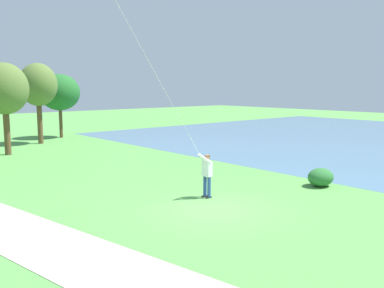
{
  "coord_description": "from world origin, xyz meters",
  "views": [
    {
      "loc": [
        -9.93,
        -10.34,
        4.36
      ],
      "look_at": [
        0.51,
        1.68,
        2.16
      ],
      "focal_mm": 38.76,
      "sensor_mm": 36.0,
      "label": 1
    }
  ],
  "objects_px": {
    "lakeside_shrub": "(321,177)",
    "tree_lakeside_far": "(38,85)",
    "tree_horizon_far": "(60,92)",
    "person_kite_flyer": "(207,172)",
    "tree_lakeside_near": "(4,89)"
  },
  "relations": [
    {
      "from": "lakeside_shrub",
      "to": "tree_horizon_far",
      "type": "bearing_deg",
      "value": 92.83
    },
    {
      "from": "person_kite_flyer",
      "to": "lakeside_shrub",
      "type": "height_order",
      "value": "person_kite_flyer"
    },
    {
      "from": "lakeside_shrub",
      "to": "tree_lakeside_far",
      "type": "bearing_deg",
      "value": 100.4
    },
    {
      "from": "lakeside_shrub",
      "to": "person_kite_flyer",
      "type": "bearing_deg",
      "value": 159.38
    },
    {
      "from": "tree_lakeside_near",
      "to": "tree_lakeside_far",
      "type": "relative_size",
      "value": 0.96
    },
    {
      "from": "person_kite_flyer",
      "to": "lakeside_shrub",
      "type": "distance_m",
      "value": 5.48
    },
    {
      "from": "tree_lakeside_near",
      "to": "person_kite_flyer",
      "type": "bearing_deg",
      "value": -80.91
    },
    {
      "from": "tree_lakeside_far",
      "to": "lakeside_shrub",
      "type": "xyz_separation_m",
      "value": [
        4.02,
        -21.92,
        -4.07
      ]
    },
    {
      "from": "tree_horizon_far",
      "to": "tree_lakeside_far",
      "type": "bearing_deg",
      "value": -136.95
    },
    {
      "from": "person_kite_flyer",
      "to": "tree_lakeside_near",
      "type": "xyz_separation_m",
      "value": [
        -2.57,
        16.07,
        3.15
      ]
    },
    {
      "from": "lakeside_shrub",
      "to": "tree_lakeside_near",
      "type": "bearing_deg",
      "value": 113.09
    },
    {
      "from": "person_kite_flyer",
      "to": "tree_horizon_far",
      "type": "height_order",
      "value": "tree_horizon_far"
    },
    {
      "from": "tree_lakeside_far",
      "to": "tree_lakeside_near",
      "type": "bearing_deg",
      "value": -132.79
    },
    {
      "from": "tree_lakeside_near",
      "to": "lakeside_shrub",
      "type": "xyz_separation_m",
      "value": [
        7.67,
        -17.98,
        -3.8
      ]
    },
    {
      "from": "person_kite_flyer",
      "to": "tree_horizon_far",
      "type": "distance_m",
      "value": 23.13
    }
  ]
}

